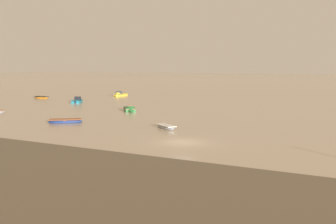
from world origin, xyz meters
TOP-DOWN VIEW (x-y plane):
  - ground_plane at (0.00, 0.00)m, footprint 800.00×800.00m
  - motorboat_moored_0 at (-41.93, 48.83)m, footprint 2.38×5.23m
  - motorboat_moored_2 at (-20.13, 20.91)m, footprint 4.29×4.69m
  - rowboat_moored_0 at (-54.38, 34.60)m, footprint 4.18×1.65m
  - motorboat_moored_3 at (-39.43, 30.15)m, footprint 3.76×4.84m
  - rowboat_moored_3 at (-20.04, 5.20)m, footprint 4.51×3.89m
  - rowboat_moored_4 at (-5.85, 7.30)m, footprint 3.71×3.04m

SIDE VIEW (x-z plane):
  - ground_plane at x=0.00m, z-range 0.00..0.00m
  - rowboat_moored_4 at x=-5.85m, z-range -0.13..0.44m
  - rowboat_moored_0 at x=-54.38m, z-range -0.15..0.50m
  - rowboat_moored_3 at x=-20.04m, z-range -0.16..0.55m
  - motorboat_moored_2 at x=-20.13m, z-range -0.59..1.04m
  - motorboat_moored_3 at x=-39.43m, z-range -0.62..1.16m
  - motorboat_moored_0 at x=-41.93m, z-range -0.67..1.25m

